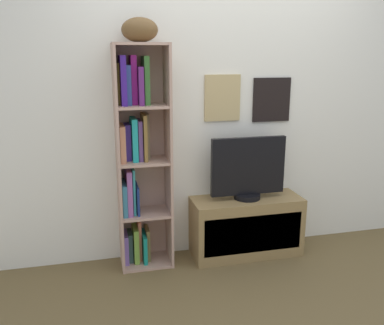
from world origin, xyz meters
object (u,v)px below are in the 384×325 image
football (140,30)px  tv_stand (246,226)px  bookshelf (138,157)px  television (248,169)px

football → tv_stand: football is taller
bookshelf → football: (0.04, -0.03, 0.95)m
tv_stand → bookshelf: bearing=175.9°
football → television: (0.85, -0.03, -1.09)m
football → bookshelf: bearing=141.3°
bookshelf → football: size_ratio=6.65×
television → bookshelf: bearing=176.0°
bookshelf → football: bearing=-38.7°
football → television: football is taller
tv_stand → football: bearing=177.8°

